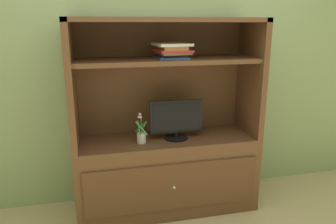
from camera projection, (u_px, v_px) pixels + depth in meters
painted_rear_wall at (158, 52)px, 2.96m from camera, size 6.00×0.10×2.80m
media_console at (167, 153)px, 2.87m from camera, size 1.59×0.54×1.70m
tv_monitor at (176, 119)px, 2.76m from camera, size 0.46×0.21×0.34m
potted_plant at (141, 136)px, 2.69m from camera, size 0.11×0.09×0.26m
magazine_stack at (172, 50)px, 2.64m from camera, size 0.31×0.32×0.12m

